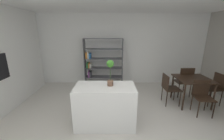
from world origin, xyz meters
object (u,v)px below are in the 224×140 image
(open_bookshelf, at_px, (100,63))
(dining_chair_far, at_px, (184,80))
(dining_chair_window_side, at_px, (214,86))
(dining_chair_near, at_px, (201,94))
(dining_chair_island_side, at_px, (168,86))
(potted_plant_on_island, at_px, (110,70))
(dining_table, at_px, (192,81))
(kitchen_island, at_px, (105,106))

(open_bookshelf, distance_m, dining_chair_far, 2.86)
(dining_chair_window_side, bearing_deg, open_bookshelf, -116.67)
(dining_chair_near, distance_m, dining_chair_far, 0.91)
(open_bookshelf, bearing_deg, dining_chair_island_side, -33.57)
(potted_plant_on_island, bearing_deg, dining_chair_near, 10.34)
(open_bookshelf, bearing_deg, potted_plant_on_island, -80.35)
(potted_plant_on_island, bearing_deg, dining_table, 20.86)
(dining_chair_window_side, height_order, dining_chair_island_side, dining_chair_window_side)
(kitchen_island, xyz_separation_m, potted_plant_on_island, (0.11, 0.05, 0.80))
(open_bookshelf, xyz_separation_m, dining_chair_far, (2.70, -0.90, -0.33))
(dining_chair_island_side, bearing_deg, dining_chair_near, -124.77)
(kitchen_island, distance_m, dining_table, 2.61)
(kitchen_island, distance_m, dining_chair_near, 2.48)
(potted_plant_on_island, distance_m, dining_chair_island_side, 2.01)
(kitchen_island, bearing_deg, potted_plant_on_island, 21.48)
(kitchen_island, distance_m, dining_chair_far, 2.80)
(kitchen_island, bearing_deg, dining_chair_window_side, 16.82)
(open_bookshelf, bearing_deg, dining_chair_far, -18.43)
(dining_chair_window_side, relative_size, dining_chair_island_side, 1.03)
(open_bookshelf, height_order, dining_table, open_bookshelf)
(dining_chair_island_side, bearing_deg, dining_chair_window_side, -90.12)
(open_bookshelf, height_order, dining_chair_far, open_bookshelf)
(open_bookshelf, bearing_deg, dining_table, -26.54)
(kitchen_island, xyz_separation_m, dining_chair_far, (2.44, 1.37, 0.12))
(dining_chair_far, bearing_deg, dining_chair_island_side, 30.34)
(kitchen_island, xyz_separation_m, dining_chair_window_side, (3.10, 0.94, 0.08))
(potted_plant_on_island, distance_m, dining_chair_far, 2.76)
(potted_plant_on_island, bearing_deg, kitchen_island, -158.52)
(potted_plant_on_island, distance_m, dining_chair_window_side, 3.19)
(open_bookshelf, distance_m, dining_chair_window_side, 3.63)
(dining_chair_window_side, distance_m, dining_chair_island_side, 1.33)
(dining_table, bearing_deg, dining_chair_near, -89.14)
(kitchen_island, relative_size, dining_chair_window_side, 1.43)
(dining_chair_window_side, distance_m, dining_chair_near, 0.81)
(dining_chair_near, bearing_deg, dining_chair_island_side, 150.22)
(dining_table, bearing_deg, kitchen_island, -159.11)
(potted_plant_on_island, height_order, dining_chair_island_side, potted_plant_on_island)
(dining_chair_near, bearing_deg, open_bookshelf, 150.74)
(potted_plant_on_island, relative_size, dining_table, 0.62)
(dining_table, height_order, dining_chair_island_side, dining_chair_island_side)
(dining_chair_window_side, xyz_separation_m, dining_chair_far, (-0.66, 0.44, 0.03))
(open_bookshelf, xyz_separation_m, dining_chair_near, (2.70, -1.80, -0.39))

